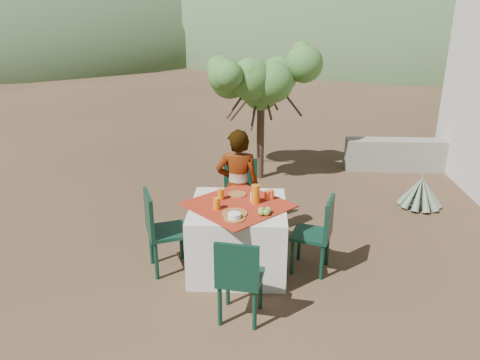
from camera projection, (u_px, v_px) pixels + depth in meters
The scene contains 24 objects.
ground at pixel (189, 263), 5.31m from camera, with size 160.00×160.00×0.00m, color #372619.
table at pixel (238, 236), 5.11m from camera, with size 1.30×1.30×0.76m.
chair_far at pixel (240, 192), 5.97m from camera, with size 0.43×0.43×0.92m.
chair_near at pixel (239, 277), 4.18m from camera, with size 0.45×0.45×0.86m.
chair_left at pixel (161, 228), 5.01m from camera, with size 0.55×0.55×0.92m.
chair_right at pixel (318, 231), 5.01m from camera, with size 0.50×0.50×0.86m.
person at pixel (238, 187), 5.58m from camera, with size 0.52×0.34×1.42m, color #8C6651.
shrub_tree at pixel (265, 86), 7.47m from camera, with size 1.65×1.62×1.94m.
agave at pixel (421, 193), 6.72m from camera, with size 0.62×0.62×0.66m.
stone_wall at pixel (420, 155), 8.23m from camera, with size 2.60×0.35×0.55m, color gray.
hill_near_left at pixel (7, 45), 34.18m from camera, with size 40.00×40.00×16.00m, color #344F2C.
hill_near_right at pixel (400, 41), 38.42m from camera, with size 48.00×48.00×20.00m, color #344F2C.
hill_far_center at pixel (222, 30), 54.12m from camera, with size 60.00×60.00×24.00m, color gray.
plate_far at pixel (237, 194), 5.22m from camera, with size 0.20×0.20×0.01m, color brown.
plate_near at pixel (235, 213), 4.74m from camera, with size 0.26×0.26×0.01m, color brown.
glass_far at pixel (221, 194), 5.09m from camera, with size 0.07×0.07×0.12m, color orange.
glass_near at pixel (217, 204), 4.84m from camera, with size 0.08×0.08×0.12m, color orange.
juice_pitcher at pixel (256, 194), 4.98m from camera, with size 0.09×0.09×0.20m, color orange.
bowl_plate at pixel (234, 218), 4.64m from camera, with size 0.22×0.22×0.01m, color brown.
white_bowl at pixel (234, 216), 4.63m from camera, with size 0.13×0.13×0.05m, color white.
jar_left at pixel (267, 195), 5.08m from camera, with size 0.06×0.06×0.10m, color #EE5D2A.
jar_right at pixel (271, 194), 5.10m from camera, with size 0.07×0.07×0.11m, color #EE5D2A.
napkin_holder at pixel (254, 197), 5.06m from camera, with size 0.07×0.04×0.09m, color white.
fruit_cluster at pixel (264, 211), 4.73m from camera, with size 0.14×0.13×0.07m.
Camera 1 is at (0.81, -4.60, 2.75)m, focal length 35.00 mm.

